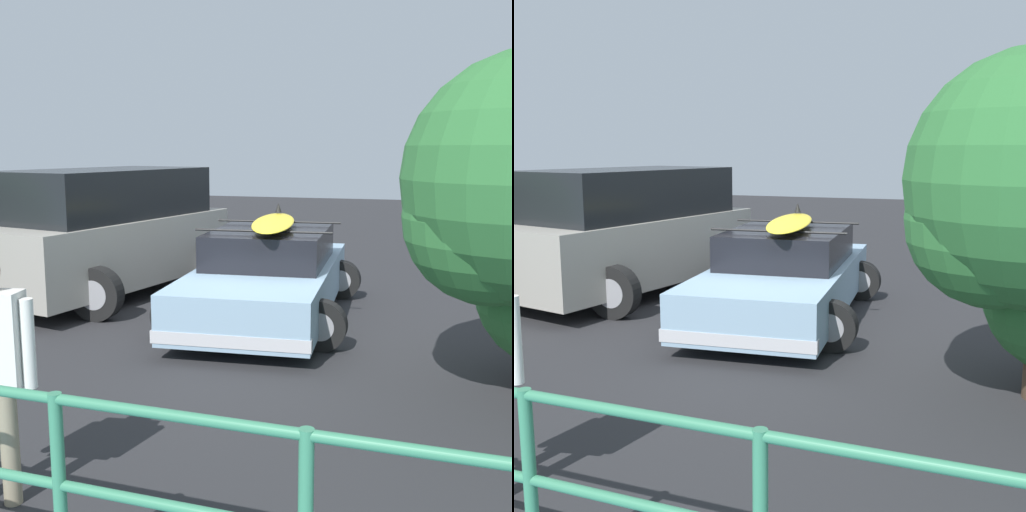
% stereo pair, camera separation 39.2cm
% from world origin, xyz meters
% --- Properties ---
extents(ground_plane, '(44.00, 44.00, 0.02)m').
position_xyz_m(ground_plane, '(0.00, 0.00, -0.01)').
color(ground_plane, '#28282B').
rests_on(ground_plane, ground).
extents(sedan_car, '(2.54, 4.38, 1.49)m').
position_xyz_m(sedan_car, '(0.15, -0.73, 0.58)').
color(sedan_car, '#8CADC6').
rests_on(sedan_car, ground).
extents(suv_car, '(3.09, 4.63, 1.98)m').
position_xyz_m(suv_car, '(2.94, -1.33, 1.01)').
color(suv_car, '#9E998E').
rests_on(suv_car, ground).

